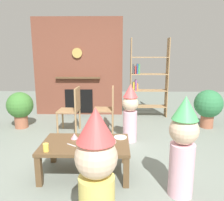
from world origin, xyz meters
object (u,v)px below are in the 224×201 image
at_px(paper_plate_front, 109,142).
at_px(paper_plate_rear, 120,137).
at_px(paper_cup_center, 89,149).
at_px(potted_plant_short, 20,107).
at_px(potted_plant_tall, 208,105).
at_px(dining_chair_middle, 108,106).
at_px(dining_chair_left, 73,107).
at_px(paper_cup_near_left, 90,136).
at_px(child_with_cone_hat, 97,178).
at_px(paper_cup_near_right, 46,147).
at_px(child_by_the_chairs, 130,112).
at_px(paper_cup_far_left, 103,135).
at_px(child_in_pink, 183,145).
at_px(coffee_table, 85,147).
at_px(birthday_cake_slice, 74,136).
at_px(bookshelf, 146,81).

distance_m(paper_plate_front, paper_plate_rear, 0.23).
xyz_separation_m(paper_cup_center, potted_plant_short, (-1.70, 2.10, -0.02)).
bearing_deg(potted_plant_tall, dining_chair_middle, -173.58).
distance_m(dining_chair_left, potted_plant_short, 1.19).
height_order(paper_cup_near_left, dining_chair_middle, dining_chair_middle).
xyz_separation_m(paper_plate_rear, dining_chair_left, (-0.91, 1.38, 0.08)).
relative_size(paper_plate_rear, child_with_cone_hat, 0.15).
bearing_deg(potted_plant_tall, dining_chair_left, -172.98).
bearing_deg(paper_cup_near_right, child_by_the_chairs, 52.35).
relative_size(paper_cup_far_left, paper_plate_front, 0.54).
relative_size(paper_cup_near_right, child_with_cone_hat, 0.08).
bearing_deg(potted_plant_tall, child_with_cone_hat, -123.91).
xyz_separation_m(paper_cup_center, child_in_pink, (1.03, -0.16, 0.13)).
xyz_separation_m(paper_cup_far_left, child_in_pink, (0.90, -0.59, 0.12)).
distance_m(child_by_the_chairs, potted_plant_tall, 1.86).
relative_size(coffee_table, paper_cup_near_right, 11.77).
height_order(child_in_pink, dining_chair_left, child_in_pink).
bearing_deg(birthday_cake_slice, dining_chair_middle, 75.39).
bearing_deg(child_with_cone_hat, child_by_the_chairs, -21.81).
distance_m(bookshelf, child_with_cone_hat, 4.03).
relative_size(paper_cup_near_right, dining_chair_middle, 0.11).
bearing_deg(paper_plate_front, child_by_the_chairs, 72.85).
bearing_deg(birthday_cake_slice, paper_cup_far_left, 2.36).
height_order(paper_cup_near_left, child_with_cone_hat, child_with_cone_hat).
bearing_deg(dining_chair_middle, birthday_cake_slice, 75.03).
relative_size(birthday_cake_slice, child_in_pink, 0.09).
height_order(coffee_table, paper_cup_center, paper_cup_center).
bearing_deg(paper_plate_front, paper_plate_rear, 47.22).
relative_size(coffee_table, dining_chair_left, 1.25).
distance_m(paper_plate_rear, birthday_cake_slice, 0.62).
relative_size(paper_plate_rear, child_by_the_chairs, 0.17).
bearing_deg(paper_cup_near_right, child_in_pink, -6.56).
xyz_separation_m(paper_cup_far_left, potted_plant_short, (-1.83, 1.67, -0.02)).
bearing_deg(paper_cup_center, bookshelf, 71.50).
relative_size(bookshelf, child_in_pink, 1.68).
relative_size(child_with_cone_hat, dining_chair_middle, 1.32).
relative_size(paper_cup_near_left, potted_plant_tall, 0.13).
bearing_deg(paper_cup_near_left, potted_plant_tall, 38.54).
bearing_deg(bookshelf, paper_cup_near_left, -111.73).
height_order(child_in_pink, dining_chair_middle, child_in_pink).
height_order(paper_cup_near_right, potted_plant_tall, potted_plant_tall).
relative_size(bookshelf, dining_chair_middle, 2.11).
bearing_deg(child_in_pink, paper_cup_near_right, 14.73).
distance_m(coffee_table, dining_chair_middle, 1.71).
xyz_separation_m(paper_cup_far_left, paper_plate_front, (0.08, -0.13, -0.05)).
distance_m(paper_cup_near_right, paper_plate_front, 0.79).
bearing_deg(paper_cup_center, potted_plant_short, 128.99).
bearing_deg(dining_chair_left, child_with_cone_hat, 107.55).
height_order(child_with_cone_hat, dining_chair_middle, child_with_cone_hat).
height_order(paper_plate_front, birthday_cake_slice, birthday_cake_slice).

